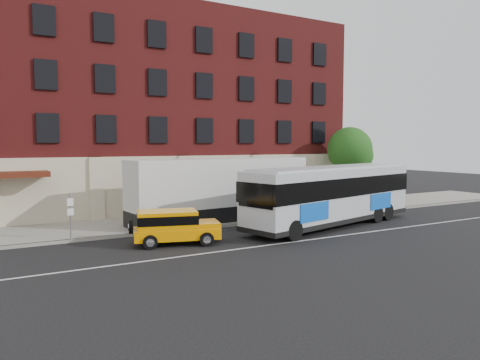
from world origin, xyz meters
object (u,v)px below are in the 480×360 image
sign_pole (70,214)px  street_tree (350,151)px  yellow_suv (173,225)px  shipping_container (222,191)px  city_bus (332,193)px

sign_pole → street_tree: street_tree is taller
street_tree → yellow_suv: street_tree is taller
sign_pole → shipping_container: shipping_container is taller
yellow_suv → shipping_container: size_ratio=0.37×
city_bus → shipping_container: (-5.18, 4.56, 0.01)m
city_bus → shipping_container: 6.90m
yellow_suv → city_bus: bearing=0.2°
street_tree → shipping_container: (-12.61, -1.88, -2.40)m
city_bus → shipping_container: bearing=138.7°
sign_pole → street_tree: 22.49m
street_tree → shipping_container: 12.97m
shipping_container → street_tree: bearing=8.5°
street_tree → city_bus: bearing=-139.1°
sign_pole → shipping_container: 9.56m
shipping_container → yellow_suv: bearing=-138.2°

